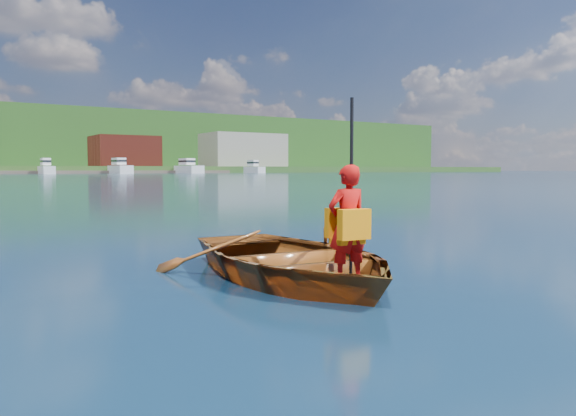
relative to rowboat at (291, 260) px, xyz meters
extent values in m
plane|color=#142045|center=(-0.82, -0.69, -0.22)|extent=(600.00, 600.00, 0.00)
imported|color=brown|center=(0.00, 0.00, 0.00)|extent=(2.74, 3.69, 0.73)
imported|color=red|center=(0.10, -0.91, 0.48)|extent=(0.45, 0.31, 1.18)
cube|color=orange|center=(0.09, -1.03, 0.48)|extent=(0.35, 0.12, 0.30)
cube|color=orange|center=(0.10, -0.79, 0.48)|extent=(0.34, 0.10, 0.30)
cube|color=orange|center=(0.10, -0.91, 0.30)|extent=(0.31, 0.24, 0.05)
cylinder|color=black|center=(0.25, -0.77, 0.82)|extent=(0.04, 0.04, 1.87)
cube|color=brown|center=(44.18, 164.31, 6.28)|extent=(18.00, 16.00, 9.00)
cube|color=gray|center=(84.18, 164.31, 7.28)|extent=(26.00, 16.00, 11.00)
cube|color=white|center=(18.90, 142.31, 0.62)|extent=(2.70, 9.66, 2.09)
cube|color=white|center=(18.90, 143.28, 2.77)|extent=(1.89, 4.35, 1.80)
cube|color=black|center=(18.90, 143.28, 2.87)|extent=(1.95, 4.54, 0.50)
cube|color=white|center=(36.80, 142.31, 0.72)|extent=(3.45, 12.33, 2.33)
cube|color=white|center=(36.80, 143.54, 3.02)|extent=(2.42, 5.55, 1.80)
cube|color=black|center=(36.80, 143.54, 3.12)|extent=(2.49, 5.79, 0.50)
cube|color=white|center=(55.78, 142.31, 0.73)|extent=(3.73, 13.34, 2.37)
cube|color=white|center=(55.78, 143.65, 3.05)|extent=(2.61, 6.00, 1.80)
cube|color=black|center=(55.78, 143.65, 3.15)|extent=(2.69, 6.27, 0.50)
cube|color=white|center=(76.56, 142.31, 0.61)|extent=(2.53, 9.05, 2.07)
cube|color=white|center=(76.56, 143.22, 2.76)|extent=(1.77, 4.07, 1.80)
cube|color=black|center=(76.56, 143.22, 2.86)|extent=(1.82, 4.25, 0.50)
cylinder|color=#382314|center=(71.66, 254.44, 16.76)|extent=(0.80, 0.80, 3.90)
sphere|color=#205222|center=(71.66, 254.44, 21.96)|extent=(7.29, 7.29, 7.29)
cylinder|color=#382314|center=(85.80, 237.81, 12.73)|extent=(0.80, 0.80, 2.49)
sphere|color=#205222|center=(85.80, 237.81, 16.04)|extent=(4.64, 4.64, 4.64)
cylinder|color=#382314|center=(65.03, 227.31, 10.76)|extent=(0.80, 0.80, 2.76)
sphere|color=#205222|center=(65.03, 227.31, 14.44)|extent=(5.15, 5.15, 5.15)
cylinder|color=#382314|center=(57.43, 266.95, 18.59)|extent=(0.80, 0.80, 2.56)
sphere|color=#205222|center=(57.43, 266.95, 22.00)|extent=(4.77, 4.77, 4.77)
cylinder|color=#382314|center=(100.76, 233.66, 11.86)|extent=(0.80, 0.80, 2.41)
sphere|color=#205222|center=(100.76, 233.66, 15.07)|extent=(4.50, 4.50, 4.50)
cylinder|color=#382314|center=(43.81, 264.28, 18.27)|extent=(0.80, 0.80, 3.00)
sphere|color=#205222|center=(43.81, 264.28, 22.27)|extent=(5.59, 5.59, 5.59)
cylinder|color=#382314|center=(104.98, 263.59, 18.59)|extent=(0.80, 0.80, 3.90)
sphere|color=#205222|center=(104.98, 263.59, 23.78)|extent=(7.28, 7.28, 7.28)
cylinder|color=#382314|center=(22.96, 215.02, 8.59)|extent=(0.80, 0.80, 3.33)
sphere|color=#205222|center=(22.96, 215.02, 13.03)|extent=(6.21, 6.21, 6.21)
cylinder|color=#382314|center=(161.58, 221.68, 10.10)|extent=(0.80, 0.80, 3.68)
sphere|color=#205222|center=(161.58, 221.68, 15.00)|extent=(6.87, 6.87, 6.87)
camera|label=1|loc=(-3.35, -5.33, 1.03)|focal=35.00mm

